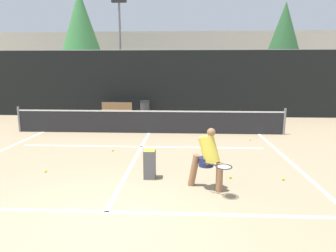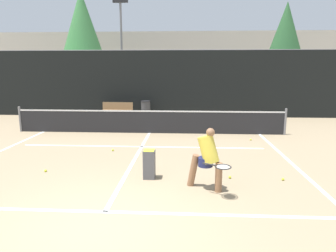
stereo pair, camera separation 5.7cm
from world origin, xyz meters
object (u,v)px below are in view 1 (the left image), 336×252
at_px(player_practicing, 208,157).
at_px(courtside_bench, 116,110).
at_px(parked_car, 108,98).
at_px(trash_bin, 145,109).
at_px(ball_hopper, 150,164).

distance_m(player_practicing, courtside_bench, 10.18).
bearing_deg(parked_car, player_practicing, -67.79).
height_order(courtside_bench, parked_car, parked_car).
relative_size(player_practicing, courtside_bench, 0.84).
relative_size(courtside_bench, trash_bin, 1.78).
distance_m(ball_hopper, parked_car, 14.45).
relative_size(player_practicing, parked_car, 0.30).
distance_m(courtside_bench, trash_bin, 1.51).
distance_m(player_practicing, trash_bin, 9.88).
distance_m(player_practicing, parked_car, 15.48).
distance_m(ball_hopper, courtside_bench, 9.13).
relative_size(ball_hopper, trash_bin, 0.76).
distance_m(courtside_bench, parked_car, 5.31).
bearing_deg(ball_hopper, courtside_bench, 107.62).
bearing_deg(player_practicing, parked_car, 141.06).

